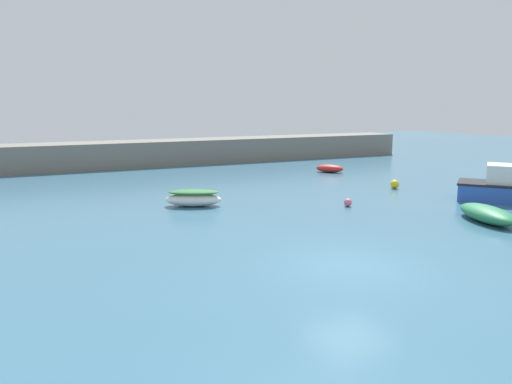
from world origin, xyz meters
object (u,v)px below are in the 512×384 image
at_px(rowboat_white_midwater, 487,214).
at_px(mooring_buoy_pink, 348,202).
at_px(dinghy_near_pier, 330,168).
at_px(mooring_buoy_yellow, 395,184).
at_px(rowboat_with_red_cover, 193,198).

bearing_deg(rowboat_white_midwater, mooring_buoy_pink, 51.38).
distance_m(rowboat_white_midwater, dinghy_near_pier, 16.41).
xyz_separation_m(mooring_buoy_yellow, mooring_buoy_pink, (-5.71, -3.11, -0.07)).
xyz_separation_m(dinghy_near_pier, mooring_buoy_yellow, (-0.57, -7.73, -0.02)).
distance_m(rowboat_with_red_cover, rowboat_white_midwater, 13.56).
bearing_deg(rowboat_white_midwater, mooring_buoy_yellow, 3.39).
relative_size(rowboat_white_midwater, mooring_buoy_pink, 9.60).
relative_size(rowboat_white_midwater, mooring_buoy_yellow, 7.17).
relative_size(dinghy_near_pier, mooring_buoy_pink, 5.47).
xyz_separation_m(dinghy_near_pier, mooring_buoy_pink, (-6.28, -10.85, -0.09)).
xyz_separation_m(rowboat_with_red_cover, mooring_buoy_yellow, (12.61, -0.31, -0.15)).
xyz_separation_m(rowboat_white_midwater, mooring_buoy_pink, (-3.47, 5.32, -0.15)).
bearing_deg(mooring_buoy_pink, dinghy_near_pier, 59.95).
height_order(rowboat_white_midwater, dinghy_near_pier, rowboat_white_midwater).
height_order(rowboat_with_red_cover, mooring_buoy_yellow, rowboat_with_red_cover).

